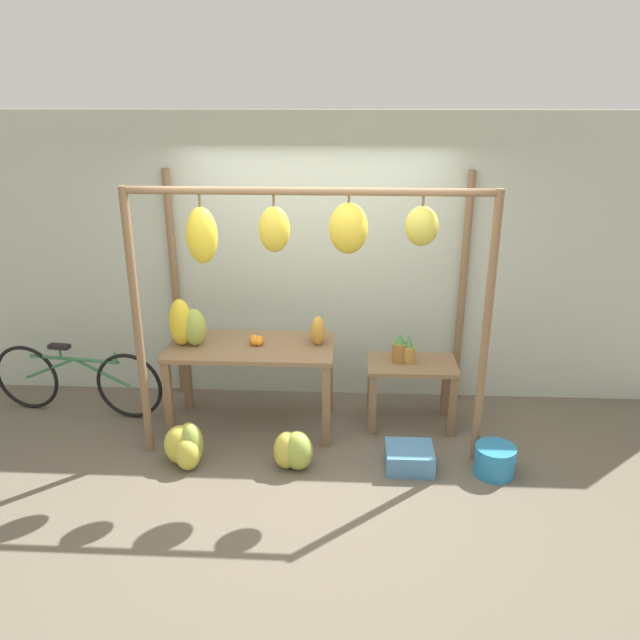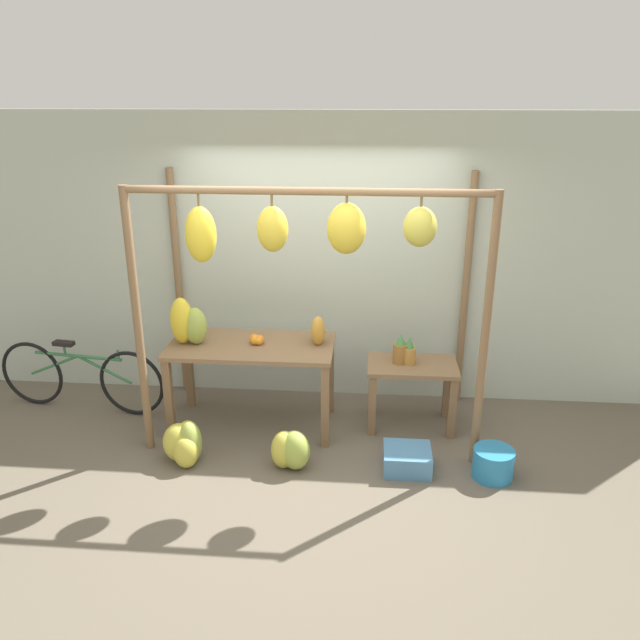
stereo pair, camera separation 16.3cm
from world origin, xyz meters
The scene contains 14 objects.
ground_plane centered at (0.00, 0.00, 0.00)m, with size 20.00×20.00×0.00m, color #665B4C.
shop_wall_back centered at (0.00, 1.40, 1.40)m, with size 8.00×0.08×2.80m.
stall_awning centered at (0.00, 0.35, 1.73)m, with size 2.88×1.30×2.29m.
display_table_main centered at (-0.56, 0.64, 0.69)m, with size 1.48×0.74×0.82m.
display_table_side centered at (0.90, 0.76, 0.47)m, with size 0.81×0.50×0.62m.
banana_pile_on_table centered at (-1.12, 0.61, 1.01)m, with size 0.38×0.30×0.43m.
orange_pile centered at (-0.51, 0.65, 0.86)m, with size 0.13×0.12×0.09m.
pineapple_cluster centered at (0.81, 0.77, 0.74)m, with size 0.21×0.14×0.28m.
banana_pile_ground_left centered at (-1.02, -0.02, 0.17)m, with size 0.35×0.37×0.38m.
banana_pile_ground_right centered at (-0.13, -0.05, 0.17)m, with size 0.42×0.35×0.34m.
fruit_crate_white centered at (0.84, 0.01, 0.09)m, with size 0.39×0.35×0.18m.
blue_bucket centered at (1.52, -0.04, 0.12)m, with size 0.33×0.33×0.25m.
parked_bicycle centered at (-2.29, 0.81, 0.35)m, with size 1.72×0.26×0.71m.
papaya_pile centered at (0.04, 0.71, 0.94)m, with size 0.18×0.26×0.27m.
Camera 2 is at (0.48, -4.47, 2.96)m, focal length 35.00 mm.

